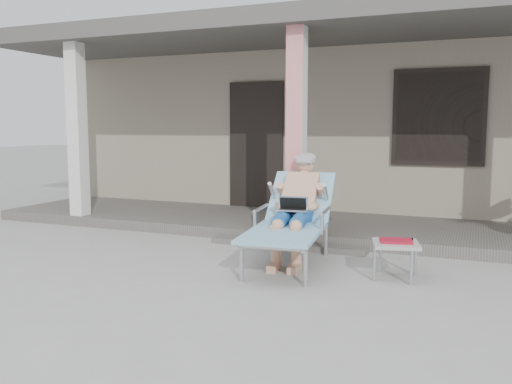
% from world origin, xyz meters
% --- Properties ---
extents(ground, '(60.00, 60.00, 0.00)m').
position_xyz_m(ground, '(0.00, 0.00, 0.00)').
color(ground, '#9E9E99').
rests_on(ground, ground).
extents(house, '(10.40, 5.40, 3.30)m').
position_xyz_m(house, '(0.00, 6.50, 1.67)').
color(house, gray).
rests_on(house, ground).
extents(porch_deck, '(10.00, 2.00, 0.15)m').
position_xyz_m(porch_deck, '(0.00, 3.00, 0.07)').
color(porch_deck, '#605B56').
rests_on(porch_deck, ground).
extents(porch_overhang, '(10.00, 2.30, 2.85)m').
position_xyz_m(porch_overhang, '(0.00, 2.95, 2.79)').
color(porch_overhang, silver).
rests_on(porch_overhang, porch_deck).
extents(porch_step, '(2.00, 0.30, 0.07)m').
position_xyz_m(porch_step, '(0.00, 1.85, 0.04)').
color(porch_step, '#605B56').
rests_on(porch_step, ground).
extents(lounger, '(0.94, 2.01, 1.27)m').
position_xyz_m(lounger, '(0.27, 1.25, 0.79)').
color(lounger, '#B7B7BC').
rests_on(lounger, ground).
extents(side_table, '(0.53, 0.53, 0.40)m').
position_xyz_m(side_table, '(1.45, 0.95, 0.33)').
color(side_table, '#A3A39F').
rests_on(side_table, ground).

